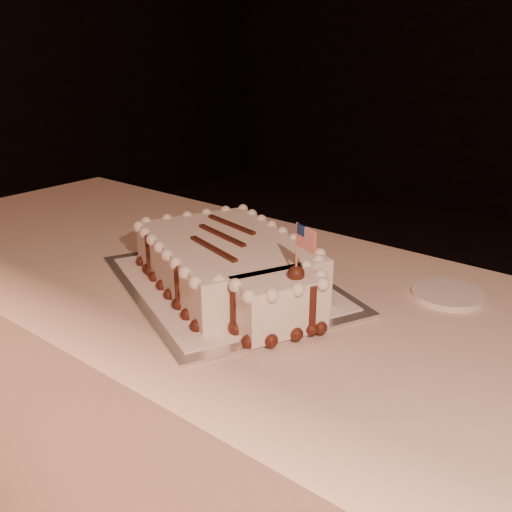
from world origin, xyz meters
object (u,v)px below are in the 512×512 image
Objects in this scene: cake_board at (226,284)px; banquet_table at (298,458)px; side_plate at (448,294)px; sheet_cake at (231,265)px.

banquet_table is at bearing 35.49° from cake_board.
side_plate reaches higher than cake_board.
cake_board is 3.67× the size of side_plate.
sheet_cake reaches higher than banquet_table.
banquet_table is 0.42m from cake_board.
cake_board is 1.01× the size of sheet_cake.
sheet_cake reaches higher than side_plate.
cake_board is (-0.17, -0.03, 0.38)m from banquet_table.
banquet_table is 0.46m from sheet_cake.
banquet_table is 4.66× the size of sheet_cake.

